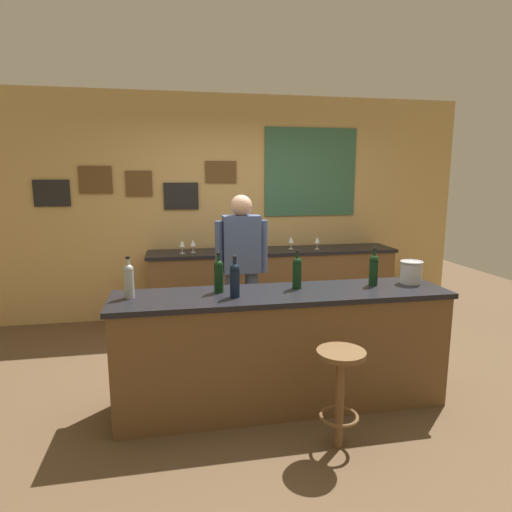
% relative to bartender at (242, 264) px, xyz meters
% --- Properties ---
extents(ground_plane, '(10.00, 10.00, 0.00)m').
position_rel_bartender_xyz_m(ground_plane, '(0.16, -0.63, -0.94)').
color(ground_plane, brown).
extents(back_wall, '(6.00, 0.09, 2.80)m').
position_rel_bartender_xyz_m(back_wall, '(0.17, 1.39, 0.48)').
color(back_wall, tan).
rests_on(back_wall, ground_plane).
extents(bar_counter, '(2.58, 0.60, 0.92)m').
position_rel_bartender_xyz_m(bar_counter, '(0.16, -1.03, -0.47)').
color(bar_counter, brown).
rests_on(bar_counter, ground_plane).
extents(side_counter, '(3.07, 0.56, 0.90)m').
position_rel_bartender_xyz_m(side_counter, '(0.56, 1.02, -0.48)').
color(side_counter, brown).
rests_on(side_counter, ground_plane).
extents(bartender, '(0.52, 0.21, 1.62)m').
position_rel_bartender_xyz_m(bartender, '(0.00, 0.00, 0.00)').
color(bartender, '#384766').
rests_on(bartender, ground_plane).
extents(bar_stool, '(0.32, 0.32, 0.68)m').
position_rel_bartender_xyz_m(bar_stool, '(0.39, -1.66, -0.48)').
color(bar_stool, brown).
rests_on(bar_stool, ground_plane).
extents(wine_bottle_a, '(0.07, 0.07, 0.31)m').
position_rel_bartender_xyz_m(wine_bottle_a, '(-0.98, -0.98, 0.12)').
color(wine_bottle_a, '#999E99').
rests_on(wine_bottle_a, bar_counter).
extents(wine_bottle_b, '(0.07, 0.07, 0.31)m').
position_rel_bartender_xyz_m(wine_bottle_b, '(-0.33, -0.94, 0.12)').
color(wine_bottle_b, black).
rests_on(wine_bottle_b, bar_counter).
extents(wine_bottle_c, '(0.07, 0.07, 0.31)m').
position_rel_bartender_xyz_m(wine_bottle_c, '(-0.22, -1.10, 0.12)').
color(wine_bottle_c, black).
rests_on(wine_bottle_c, bar_counter).
extents(wine_bottle_d, '(0.07, 0.07, 0.31)m').
position_rel_bartender_xyz_m(wine_bottle_d, '(0.29, -0.94, 0.12)').
color(wine_bottle_d, black).
rests_on(wine_bottle_d, bar_counter).
extents(wine_bottle_e, '(0.07, 0.07, 0.31)m').
position_rel_bartender_xyz_m(wine_bottle_e, '(0.93, -0.96, 0.12)').
color(wine_bottle_e, black).
rests_on(wine_bottle_e, bar_counter).
extents(ice_bucket, '(0.19, 0.19, 0.19)m').
position_rel_bartender_xyz_m(ice_bucket, '(1.27, -0.96, 0.08)').
color(ice_bucket, '#B7BABF').
rests_on(ice_bucket, bar_counter).
extents(wine_glass_a, '(0.07, 0.07, 0.16)m').
position_rel_bartender_xyz_m(wine_glass_a, '(-0.56, 0.96, 0.07)').
color(wine_glass_a, silver).
rests_on(wine_glass_a, side_counter).
extents(wine_glass_b, '(0.07, 0.07, 0.16)m').
position_rel_bartender_xyz_m(wine_glass_b, '(-0.43, 1.00, 0.07)').
color(wine_glass_b, silver).
rests_on(wine_glass_b, side_counter).
extents(wine_glass_c, '(0.07, 0.07, 0.16)m').
position_rel_bartender_xyz_m(wine_glass_c, '(0.06, 1.02, 0.07)').
color(wine_glass_c, silver).
rests_on(wine_glass_c, side_counter).
extents(wine_glass_d, '(0.07, 0.07, 0.16)m').
position_rel_bartender_xyz_m(wine_glass_d, '(0.79, 1.03, 0.07)').
color(wine_glass_d, silver).
rests_on(wine_glass_d, side_counter).
extents(wine_glass_e, '(0.07, 0.07, 0.16)m').
position_rel_bartender_xyz_m(wine_glass_e, '(1.10, 0.95, 0.07)').
color(wine_glass_e, silver).
rests_on(wine_glass_e, side_counter).
extents(coffee_mug, '(0.12, 0.08, 0.09)m').
position_rel_bartender_xyz_m(coffee_mug, '(-0.08, 0.98, 0.01)').
color(coffee_mug, '#B2332D').
rests_on(coffee_mug, side_counter).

